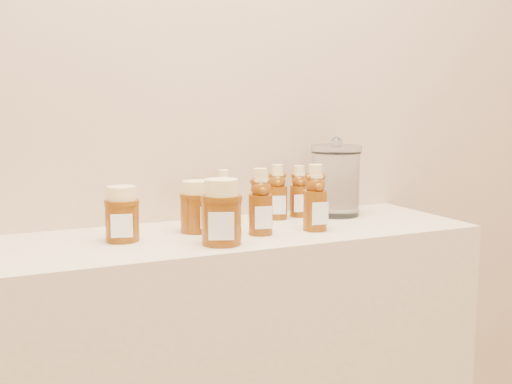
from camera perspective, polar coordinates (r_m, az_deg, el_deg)
name	(u,v)px	position (r m, az deg, el deg)	size (l,w,h in m)	color
wall_back	(205,50)	(1.74, -4.55, 12.44)	(3.50, 0.02, 2.70)	tan
bear_bottle_back_left	(223,192)	(1.69, -2.91, -0.04)	(0.05, 0.05, 0.16)	#5C2B07
bear_bottle_back_mid	(277,188)	(1.73, 1.91, 0.32)	(0.06, 0.06, 0.17)	#5C2B07
bear_bottle_back_right	(299,188)	(1.77, 3.87, 0.38)	(0.05, 0.05, 0.16)	#5C2B07
bear_bottle_front_left	(261,197)	(1.53, 0.41, -0.47)	(0.06, 0.06, 0.18)	#5C2B07
bear_bottle_front_right	(315,193)	(1.59, 5.29, -0.12)	(0.06, 0.06, 0.19)	#5C2B07
honey_jar_left	(122,214)	(1.49, -11.82, -1.91)	(0.08, 0.08, 0.13)	#5C2B07
honey_jar_back	(196,207)	(1.57, -5.36, -1.30)	(0.08, 0.08, 0.13)	#5C2B07
honey_jar_front	(221,212)	(1.43, -3.09, -1.77)	(0.09, 0.09, 0.15)	#5C2B07
glass_canister	(336,177)	(1.80, 7.12, 1.30)	(0.14, 0.14, 0.21)	white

